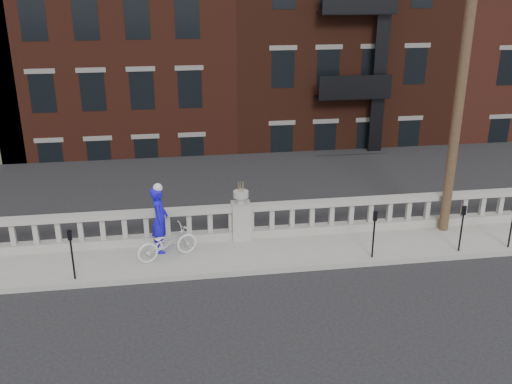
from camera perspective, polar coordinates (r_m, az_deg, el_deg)
The scene contains 11 objects.
ground at distance 13.62m, azimuth 0.71°, elevation -12.17°, with size 120.00×120.00×0.00m, color black.
sidewalk at distance 16.16m, azimuth -1.04°, elevation -6.23°, with size 32.00×2.20×0.15m, color gray.
balustrade at distance 16.77m, azimuth -1.50°, elevation -3.06°, with size 28.00×0.34×1.03m.
planter_pedestal at distance 16.70m, azimuth -1.50°, elevation -2.46°, with size 0.55×0.55×1.76m.
lower_level at distance 34.75m, azimuth -4.72°, elevation 12.73°, with size 80.00×44.00×20.80m.
utility_pole at distance 17.09m, azimuth 20.12°, elevation 12.22°, with size 1.60×0.28×10.00m.
parking_meter_a at distance 15.11m, azimuth -17.98°, elevation -5.44°, with size 0.10×0.09×1.36m.
parking_meter_b at distance 15.80m, azimuth 11.73°, elevation -3.65°, with size 0.10×0.09×1.36m.
parking_meter_c at distance 16.83m, azimuth 19.93°, elevation -2.96°, with size 0.10×0.09×1.36m.
bicycle at distance 15.79m, azimuth -8.87°, elevation -5.03°, with size 0.60×1.73×0.91m, color silver.
cyclist at distance 16.02m, azimuth -9.61°, elevation -2.73°, with size 0.69×0.46×1.91m, color #180DD1.
Camera 1 is at (-1.91, -11.29, 7.38)m, focal length 40.00 mm.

